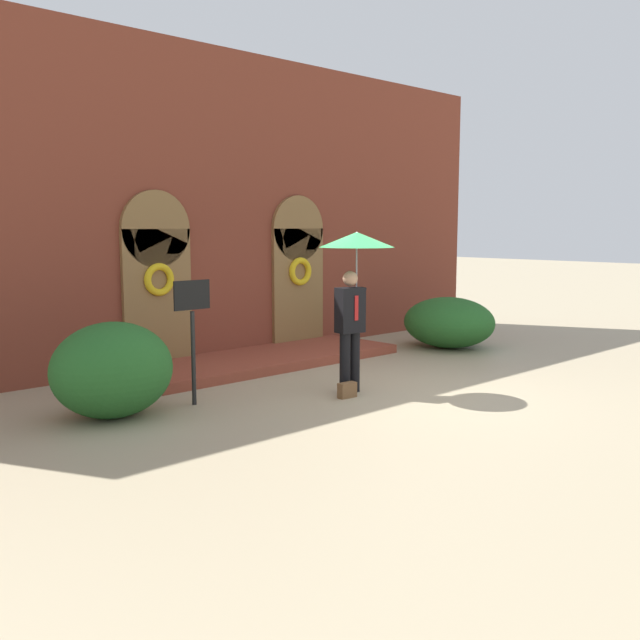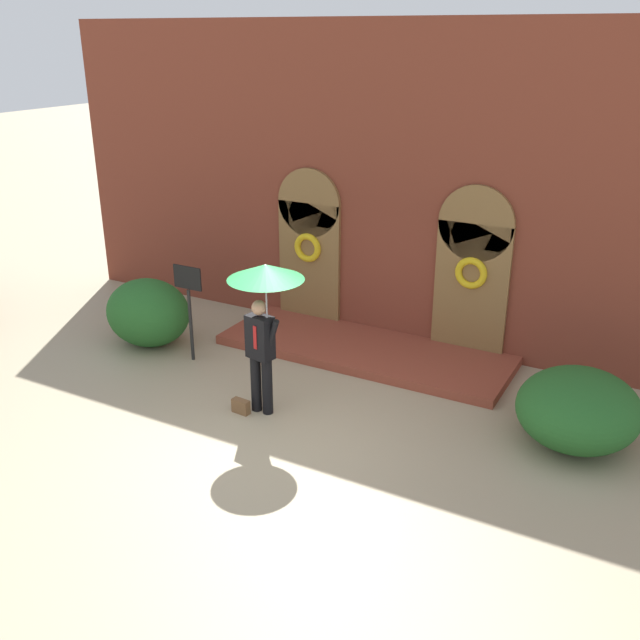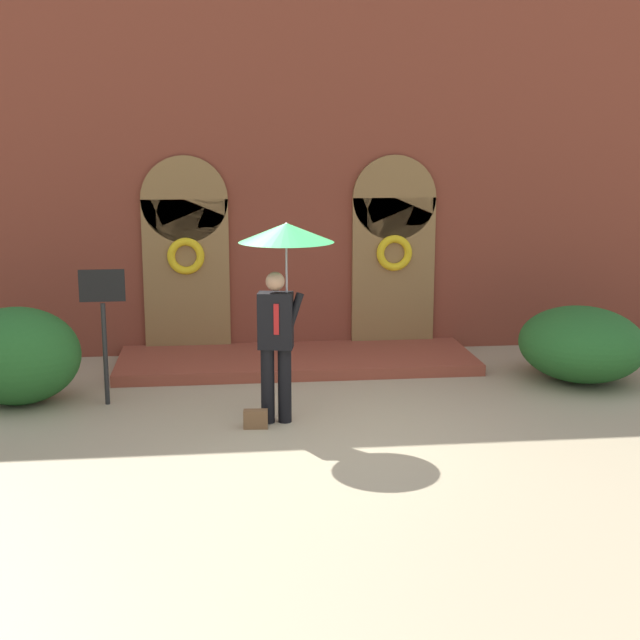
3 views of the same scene
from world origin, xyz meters
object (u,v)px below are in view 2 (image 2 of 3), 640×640
at_px(sign_post, 189,298).
at_px(shrub_right, 578,409).
at_px(person_with_umbrella, 264,294).
at_px(handbag, 241,406).
at_px(shrub_left, 148,313).

distance_m(sign_post, shrub_right, 6.45).
height_order(person_with_umbrella, shrub_right, person_with_umbrella).
bearing_deg(shrub_right, handbag, -160.73).
height_order(sign_post, shrub_left, sign_post).
height_order(handbag, sign_post, sign_post).
xyz_separation_m(person_with_umbrella, shrub_right, (4.22, 1.40, -1.40)).
xyz_separation_m(sign_post, shrub_left, (-1.11, 0.17, -0.54)).
xyz_separation_m(shrub_left, shrub_right, (7.51, 0.26, -0.11)).
bearing_deg(sign_post, shrub_right, 3.88).
height_order(person_with_umbrella, shrub_left, person_with_umbrella).
relative_size(sign_post, shrub_right, 0.91).
xyz_separation_m(person_with_umbrella, handbag, (-0.35, -0.20, -1.80)).
bearing_deg(sign_post, shrub_left, 171.38).
xyz_separation_m(sign_post, shrub_right, (6.40, 0.43, -0.65)).
xyz_separation_m(handbag, shrub_left, (-2.94, 1.34, 0.51)).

